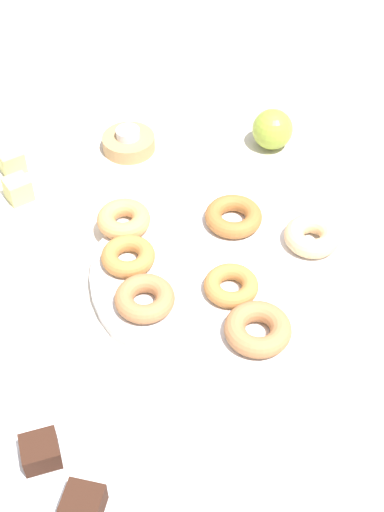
{
  "coord_description": "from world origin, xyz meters",
  "views": [
    {
      "loc": [
        -0.69,
        0.1,
        0.77
      ],
      "look_at": [
        0.0,
        0.03,
        0.05
      ],
      "focal_mm": 49.96,
      "sensor_mm": 36.0,
      "label": 1
    }
  ],
  "objects_px": {
    "donut_plate": "(213,273)",
    "apple": "(272,129)",
    "donut_6": "(124,219)",
    "cake_plate": "(69,483)",
    "melon_chunk_left": "(18,189)",
    "brownie_near": "(83,504)",
    "donut_3": "(258,329)",
    "donut_2": "(145,298)",
    "tealight": "(128,133)",
    "donut_5": "(231,286)",
    "melon_chunk_right": "(12,161)",
    "brownie_far": "(40,451)",
    "donut_4": "(128,256)",
    "fruit_bowl": "(24,193)",
    "donut_1": "(312,236)",
    "candle_holder": "(129,143)",
    "donut_0": "(233,216)"
  },
  "relations": [
    {
      "from": "melon_chunk_left",
      "to": "apple",
      "type": "bearing_deg",
      "value": -71.44
    },
    {
      "from": "tealight",
      "to": "fruit_bowl",
      "type": "relative_size",
      "value": 0.21
    },
    {
      "from": "donut_2",
      "to": "donut_3",
      "type": "distance_m",
      "value": 0.16
    },
    {
      "from": "brownie_far",
      "to": "donut_5",
      "type": "bearing_deg",
      "value": -47.76
    },
    {
      "from": "donut_0",
      "to": "donut_3",
      "type": "distance_m",
      "value": 0.22
    },
    {
      "from": "donut_2",
      "to": "tealight",
      "type": "distance_m",
      "value": 0.37
    },
    {
      "from": "donut_2",
      "to": "melon_chunk_right",
      "type": "height_order",
      "value": "melon_chunk_right"
    },
    {
      "from": "brownie_near",
      "to": "melon_chunk_right",
      "type": "distance_m",
      "value": 0.58
    },
    {
      "from": "melon_chunk_right",
      "to": "donut_plate",
      "type": "bearing_deg",
      "value": -127.48
    },
    {
      "from": "donut_0",
      "to": "donut_4",
      "type": "xyz_separation_m",
      "value": [
        -0.07,
        0.16,
        -0.0
      ]
    },
    {
      "from": "donut_plate",
      "to": "donut_1",
      "type": "height_order",
      "value": "donut_1"
    },
    {
      "from": "donut_plate",
      "to": "donut_3",
      "type": "distance_m",
      "value": 0.13
    },
    {
      "from": "donut_plate",
      "to": "donut_1",
      "type": "distance_m",
      "value": 0.16
    },
    {
      "from": "donut_plate",
      "to": "apple",
      "type": "relative_size",
      "value": 5.05
    },
    {
      "from": "donut_5",
      "to": "melon_chunk_right",
      "type": "relative_size",
      "value": 2.13
    },
    {
      "from": "apple",
      "to": "tealight",
      "type": "bearing_deg",
      "value": 86.41
    },
    {
      "from": "cake_plate",
      "to": "apple",
      "type": "relative_size",
      "value": 3.49
    },
    {
      "from": "donut_4",
      "to": "fruit_bowl",
      "type": "height_order",
      "value": "donut_4"
    },
    {
      "from": "donut_plate",
      "to": "donut_5",
      "type": "bearing_deg",
      "value": -155.92
    },
    {
      "from": "donut_4",
      "to": "donut_6",
      "type": "relative_size",
      "value": 0.96
    },
    {
      "from": "donut_2",
      "to": "brownie_near",
      "type": "distance_m",
      "value": 0.29
    },
    {
      "from": "brownie_near",
      "to": "fruit_bowl",
      "type": "xyz_separation_m",
      "value": [
        0.53,
        0.1,
        -0.01
      ]
    },
    {
      "from": "donut_4",
      "to": "tealight",
      "type": "height_order",
      "value": "donut_4"
    },
    {
      "from": "melon_chunk_left",
      "to": "brownie_near",
      "type": "bearing_deg",
      "value": -168.82
    },
    {
      "from": "apple",
      "to": "cake_plate",
      "type": "bearing_deg",
      "value": 150.51
    },
    {
      "from": "tealight",
      "to": "brownie_far",
      "type": "bearing_deg",
      "value": 168.2
    },
    {
      "from": "donut_4",
      "to": "cake_plate",
      "type": "distance_m",
      "value": 0.34
    },
    {
      "from": "brownie_near",
      "to": "fruit_bowl",
      "type": "height_order",
      "value": "brownie_near"
    },
    {
      "from": "donut_5",
      "to": "brownie_far",
      "type": "bearing_deg",
      "value": 132.24
    },
    {
      "from": "donut_5",
      "to": "melon_chunk_right",
      "type": "height_order",
      "value": "melon_chunk_right"
    },
    {
      "from": "melon_chunk_right",
      "to": "brownie_near",
      "type": "bearing_deg",
      "value": -168.71
    },
    {
      "from": "donut_1",
      "to": "apple",
      "type": "relative_size",
      "value": 1.18
    },
    {
      "from": "donut_3",
      "to": "donut_5",
      "type": "distance_m",
      "value": 0.08
    },
    {
      "from": "candle_holder",
      "to": "fruit_bowl",
      "type": "xyz_separation_m",
      "value": [
        -0.12,
        0.17,
        0.01
      ]
    },
    {
      "from": "melon_chunk_left",
      "to": "melon_chunk_right",
      "type": "xyz_separation_m",
      "value": [
        0.07,
        0.01,
        0.0
      ]
    },
    {
      "from": "donut_6",
      "to": "cake_plate",
      "type": "bearing_deg",
      "value": 169.22
    },
    {
      "from": "candle_holder",
      "to": "brownie_far",
      "type": "bearing_deg",
      "value": 168.2
    },
    {
      "from": "donut_6",
      "to": "cake_plate",
      "type": "xyz_separation_m",
      "value": [
        -0.4,
        0.08,
        -0.02
      ]
    },
    {
      "from": "donut_plate",
      "to": "brownie_near",
      "type": "bearing_deg",
      "value": 151.79
    },
    {
      "from": "tealight",
      "to": "donut_5",
      "type": "bearing_deg",
      "value": -160.23
    },
    {
      "from": "donut_4",
      "to": "apple",
      "type": "bearing_deg",
      "value": -43.57
    },
    {
      "from": "donut_1",
      "to": "melon_chunk_right",
      "type": "xyz_separation_m",
      "value": [
        0.19,
        0.45,
        0.03
      ]
    },
    {
      "from": "donut_1",
      "to": "melon_chunk_right",
      "type": "distance_m",
      "value": 0.49
    },
    {
      "from": "cake_plate",
      "to": "donut_2",
      "type": "bearing_deg",
      "value": -22.15
    },
    {
      "from": "candle_holder",
      "to": "melon_chunk_right",
      "type": "relative_size",
      "value": 2.52
    },
    {
      "from": "donut_3",
      "to": "apple",
      "type": "bearing_deg",
      "value": -12.72
    },
    {
      "from": "donut_plate",
      "to": "donut_4",
      "type": "distance_m",
      "value": 0.12
    },
    {
      "from": "donut_2",
      "to": "fruit_bowl",
      "type": "relative_size",
      "value": 0.42
    },
    {
      "from": "cake_plate",
      "to": "candle_holder",
      "type": "bearing_deg",
      "value": -8.47
    },
    {
      "from": "donut_6",
      "to": "tealight",
      "type": "bearing_deg",
      "value": -3.97
    }
  ]
}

